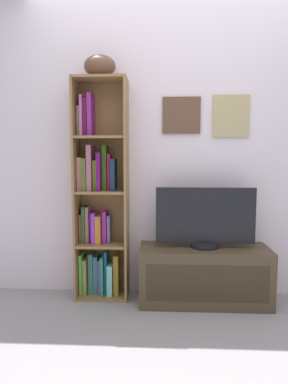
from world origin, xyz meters
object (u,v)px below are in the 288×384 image
Objects in this scene: football at (100,66)px; bookshelf at (99,202)px; television at (205,218)px; tv_stand at (204,275)px.

bookshelf is at bearing 133.60° from football.
football is at bearing -46.40° from bookshelf.
bookshelf is at bearing 173.34° from television.
football is 0.24× the size of tv_stand.
television reaches higher than tv_stand.
tv_stand is at bearing -4.87° from football.
football is at bearing 175.13° from tv_stand.
football is 1.88m from tv_stand.
tv_stand is at bearing -6.73° from bookshelf.
football reaches higher than tv_stand.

